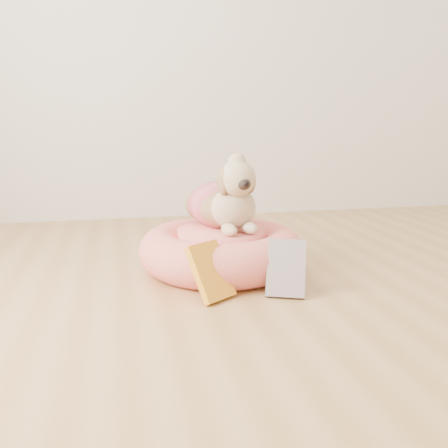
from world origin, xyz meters
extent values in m
plane|color=#AC7F47|center=(0.00, 0.00, 0.00)|extent=(4.50, 4.50, 0.00)
cylinder|color=#FB6662|center=(-0.16, 1.07, 0.05)|extent=(0.49, 0.49, 0.10)
torus|color=#FB6662|center=(-0.16, 1.07, 0.09)|extent=(0.67, 0.67, 0.17)
cylinder|color=#FB6662|center=(-0.16, 1.07, 0.13)|extent=(0.36, 0.36, 0.09)
cube|color=yellow|center=(-0.27, 0.75, 0.10)|extent=(0.18, 0.18, 0.19)
cube|color=white|center=(0.00, 0.74, 0.10)|extent=(0.17, 0.16, 0.19)
camera|label=1|loc=(-0.57, -0.86, 0.61)|focal=40.00mm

